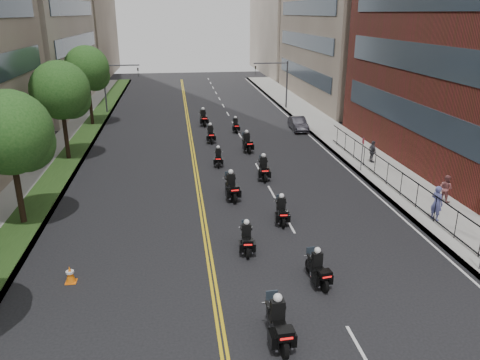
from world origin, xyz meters
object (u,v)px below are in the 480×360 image
at_px(parked_sedan, 298,124).
at_px(motorcycle_3, 282,211).
at_px(motorcycle_10, 203,118).
at_px(motorcycle_8, 211,135).
at_px(pedestrian_b, 446,188).
at_px(motorcycle_0, 278,324).
at_px(motorcycle_5, 264,169).
at_px(traffic_cone, 70,274).
at_px(pedestrian_c, 372,152).
at_px(motorcycle_2, 247,239).
at_px(motorcycle_1, 318,270).
at_px(motorcycle_9, 236,126).
at_px(motorcycle_6, 218,158).
at_px(motorcycle_7, 247,143).
at_px(pedestrian_a, 437,203).
at_px(motorcycle_4, 231,187).

bearing_deg(parked_sedan, motorcycle_3, -105.42).
bearing_deg(motorcycle_10, motorcycle_8, -92.29).
height_order(motorcycle_8, motorcycle_10, motorcycle_10).
xyz_separation_m(parked_sedan, pedestrian_b, (4.04, -19.47, 0.34)).
relative_size(motorcycle_0, motorcycle_10, 1.02).
xyz_separation_m(motorcycle_5, traffic_cone, (-10.65, -11.92, -0.34)).
bearing_deg(parked_sedan, motorcycle_0, -104.27).
relative_size(motorcycle_3, pedestrian_c, 1.34).
relative_size(motorcycle_3, parked_sedan, 0.58).
height_order(motorcycle_10, pedestrian_b, motorcycle_10).
distance_m(motorcycle_10, parked_sedan, 9.71).
bearing_deg(motorcycle_3, parked_sedan, 78.21).
bearing_deg(motorcycle_5, motorcycle_2, -100.76).
bearing_deg(motorcycle_1, motorcycle_9, 82.93).
bearing_deg(motorcycle_9, motorcycle_6, -104.02).
height_order(motorcycle_9, traffic_cone, motorcycle_9).
xyz_separation_m(motorcycle_5, pedestrian_b, (10.06, -5.86, 0.26)).
bearing_deg(motorcycle_0, traffic_cone, 145.24).
relative_size(motorcycle_3, motorcycle_6, 1.08).
xyz_separation_m(motorcycle_1, motorcycle_7, (0.08, 20.35, 0.07)).
relative_size(motorcycle_5, pedestrian_b, 1.49).
bearing_deg(pedestrian_b, motorcycle_6, 32.42).
bearing_deg(pedestrian_c, pedestrian_b, -178.18).
bearing_deg(pedestrian_c, pedestrian_a, 168.84).
relative_size(motorcycle_3, motorcycle_9, 1.08).
xyz_separation_m(motorcycle_0, pedestrian_b, (12.72, 11.08, 0.24)).
xyz_separation_m(motorcycle_3, traffic_cone, (-10.30, -4.72, -0.28)).
relative_size(motorcycle_3, motorcycle_10, 0.90).
bearing_deg(motorcycle_7, pedestrian_a, -66.16).
bearing_deg(motorcycle_2, motorcycle_5, 79.46).
bearing_deg(traffic_cone, motorcycle_1, -8.26).
distance_m(parked_sedan, traffic_cone, 30.49).
distance_m(motorcycle_0, pedestrian_a, 13.76).
bearing_deg(motorcycle_8, pedestrian_a, -59.94).
relative_size(motorcycle_10, pedestrian_b, 1.51).
xyz_separation_m(motorcycle_5, parked_sedan, (6.02, 13.61, -0.08)).
bearing_deg(motorcycle_7, pedestrian_b, -55.83).
bearing_deg(pedestrian_a, pedestrian_c, -26.15).
bearing_deg(pedestrian_c, parked_sedan, 6.61).
height_order(motorcycle_1, motorcycle_4, motorcycle_4).
bearing_deg(traffic_cone, motorcycle_4, 46.98).
relative_size(pedestrian_b, pedestrian_c, 0.98).
xyz_separation_m(motorcycle_10, pedestrian_b, (13.13, -22.88, 0.25)).
relative_size(motorcycle_5, pedestrian_a, 1.25).
distance_m(motorcycle_9, pedestrian_a, 23.55).
bearing_deg(pedestrian_b, motorcycle_9, 5.78).
distance_m(motorcycle_1, motorcycle_7, 20.35).
distance_m(motorcycle_0, motorcycle_2, 6.72).
xyz_separation_m(motorcycle_5, motorcycle_7, (-0.10, 6.91, -0.00)).
relative_size(motorcycle_5, motorcycle_9, 1.18).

